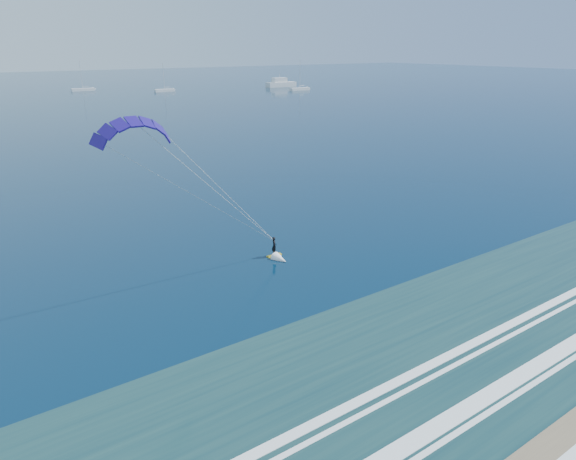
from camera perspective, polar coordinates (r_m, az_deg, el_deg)
The scene contains 5 objects.
kitesurfer_rig at distance 43.12m, azimuth -8.37°, elevation 4.54°, with size 18.27×4.69×15.76m.
motor_yacht at distance 263.69m, azimuth -0.81°, elevation 15.98°, with size 15.80×4.21×6.42m.
sailboat_2 at distance 257.05m, azimuth -21.82°, elevation 14.30°, with size 10.04×2.40×13.47m.
sailboat_3 at distance 242.11m, azimuth -13.55°, elevation 14.87°, with size 8.93×2.40×12.16m.
sailboat_4 at distance 243.44m, azimuth 1.32°, elevation 15.41°, with size 10.05×2.40×13.44m.
Camera 1 is at (-20.39, -8.20, 19.45)m, focal length 32.00 mm.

